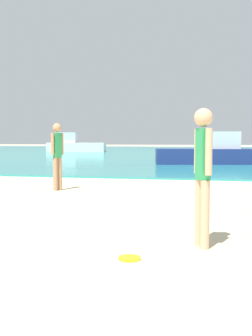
# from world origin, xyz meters

# --- Properties ---
(water) EXTENTS (160.00, 60.00, 0.06)m
(water) POSITION_xyz_m (0.00, 42.44, 0.03)
(water) COLOR teal
(water) RESTS_ON ground
(person_standing) EXTENTS (0.23, 0.36, 1.72)m
(person_standing) POSITION_xyz_m (1.81, 4.05, 0.98)
(person_standing) COLOR #DDAD84
(person_standing) RESTS_ON ground
(frisbee) EXTENTS (0.25, 0.25, 0.03)m
(frisbee) POSITION_xyz_m (1.04, 3.35, 0.01)
(frisbee) COLOR yellow
(frisbee) RESTS_ON ground
(person_distant) EXTENTS (0.23, 0.37, 1.76)m
(person_distant) POSITION_xyz_m (-2.09, 9.02, 1.00)
(person_distant) COLOR tan
(person_distant) RESTS_ON ground
(boat_near) EXTENTS (5.17, 2.52, 1.68)m
(boat_near) POSITION_xyz_m (1.56, 20.64, 0.64)
(boat_near) COLOR navy
(boat_near) RESTS_ON water
(boat_far) EXTENTS (6.07, 2.60, 2.00)m
(boat_far) POSITION_xyz_m (-12.22, 38.85, 0.75)
(boat_far) COLOR white
(boat_far) RESTS_ON water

